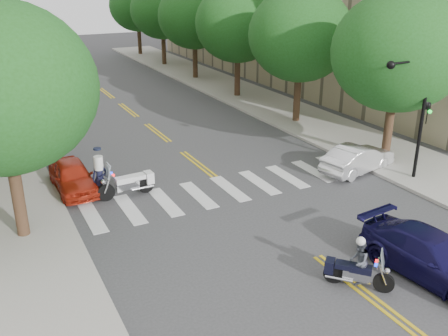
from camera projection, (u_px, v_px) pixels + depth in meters
ground at (317, 257)px, 17.13m from camera, size 140.00×140.00×0.00m
sidewalk_right at (245, 95)px, 39.35m from camera, size 5.00×60.00×0.15m
tree_l_0 at (0, 88)px, 16.34m from camera, size 6.40×6.40×8.45m
tree_r_0 at (398, 52)px, 23.80m from camera, size 6.40×6.40×8.45m
tree_r_1 at (300, 35)px, 30.42m from camera, size 6.40×6.40×8.45m
tree_r_2 at (238, 24)px, 37.05m from camera, size 6.40×6.40×8.45m
tree_r_3 at (194, 16)px, 43.68m from camera, size 6.40×6.40×8.45m
tree_r_4 at (162, 10)px, 50.31m from camera, size 6.40×6.40×8.45m
tree_r_5 at (137, 6)px, 56.94m from camera, size 6.40×6.40×8.45m
traffic_signal_pole at (417, 104)px, 21.93m from camera, size 2.82×0.42×6.00m
motorcycle_police at (356, 265)px, 15.23m from camera, size 1.62×1.74×1.74m
motorcycle_parked at (131, 183)px, 21.65m from camera, size 2.56×0.63×1.65m
officer_standing at (100, 178)px, 21.21m from camera, size 0.81×0.76×1.86m
convertible at (358, 159)px, 24.19m from camera, size 4.35×2.27×1.36m
sedan_blue at (433, 256)px, 15.77m from camera, size 2.56×5.17×1.44m
parked_car_a at (72, 176)px, 22.08m from camera, size 1.70×4.04×1.36m
parked_car_b at (43, 128)px, 29.14m from camera, size 1.49×3.87×1.26m
parked_car_c at (33, 111)px, 32.81m from camera, size 2.35×4.45×1.19m
parked_car_d at (25, 96)px, 36.16m from camera, size 2.40×5.21×1.47m
parked_car_e at (33, 85)px, 40.00m from camera, size 1.74×4.11×1.38m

